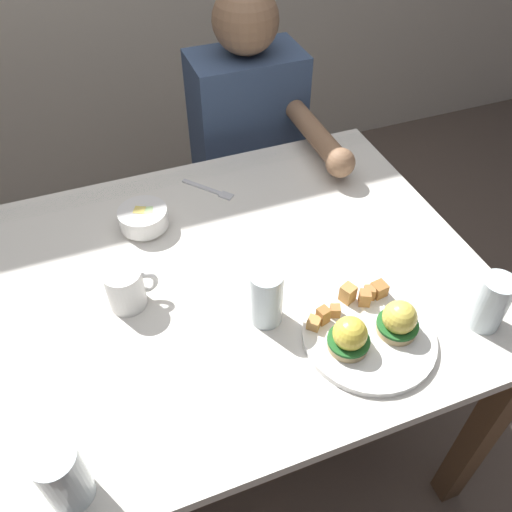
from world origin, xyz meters
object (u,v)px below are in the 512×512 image
at_px(water_glass_far, 266,300).
at_px(diner_person, 251,146).
at_px(eggs_benedict_plate, 370,331).
at_px(fork, 211,190).
at_px(dining_table, 219,309).
at_px(fruit_bowl, 143,218).
at_px(water_glass_near, 64,478).
at_px(coffee_mug, 126,286).
at_px(water_glass_extra, 489,306).

relative_size(water_glass_far, diner_person, 0.12).
bearing_deg(eggs_benedict_plate, fork, 105.11).
bearing_deg(dining_table, fruit_bowl, 116.19).
distance_m(eggs_benedict_plate, fork, 0.60).
height_order(fork, water_glass_near, water_glass_near).
bearing_deg(eggs_benedict_plate, water_glass_near, -170.47).
distance_m(fruit_bowl, water_glass_far, 0.41).
bearing_deg(fruit_bowl, fork, 22.86).
relative_size(fruit_bowl, water_glass_near, 0.91).
xyz_separation_m(dining_table, diner_person, (0.31, 0.60, 0.02)).
distance_m(dining_table, diner_person, 0.67).
bearing_deg(diner_person, coffee_mug, -130.07).
bearing_deg(diner_person, eggs_benedict_plate, -94.46).
relative_size(fork, water_glass_near, 0.99).
xyz_separation_m(dining_table, fork, (0.08, 0.31, 0.11)).
height_order(eggs_benedict_plate, diner_person, diner_person).
bearing_deg(water_glass_near, water_glass_far, 27.90).
distance_m(coffee_mug, diner_person, 0.79).
bearing_deg(water_glass_extra, fruit_bowl, 137.61).
bearing_deg(dining_table, water_glass_near, -134.54).
bearing_deg(water_glass_near, coffee_mug, 65.99).
distance_m(water_glass_extra, diner_person, 0.94).
relative_size(dining_table, fruit_bowl, 10.00).
distance_m(fruit_bowl, water_glass_near, 0.64).
bearing_deg(water_glass_near, dining_table, 45.46).
bearing_deg(fork, diner_person, 52.30).
bearing_deg(fork, coffee_mug, -132.15).
bearing_deg(dining_table, water_glass_extra, -33.03).
bearing_deg(water_glass_extra, diner_person, 100.77).
height_order(fruit_bowl, water_glass_near, water_glass_near).
xyz_separation_m(fruit_bowl, coffee_mug, (-0.08, -0.23, 0.02)).
height_order(eggs_benedict_plate, fruit_bowl, eggs_benedict_plate).
relative_size(water_glass_extra, diner_person, 0.11).
xyz_separation_m(fruit_bowl, water_glass_extra, (0.59, -0.54, 0.02)).
distance_m(dining_table, eggs_benedict_plate, 0.38).
relative_size(dining_table, water_glass_near, 9.11).
bearing_deg(diner_person, fork, -127.70).
distance_m(eggs_benedict_plate, diner_person, 0.88).
xyz_separation_m(fork, water_glass_far, (-0.02, -0.45, 0.05)).
distance_m(dining_table, fork, 0.34).
distance_m(coffee_mug, water_glass_extra, 0.75).
relative_size(water_glass_near, water_glass_extra, 1.03).
xyz_separation_m(coffee_mug, diner_person, (0.50, 0.60, -0.14)).
height_order(dining_table, eggs_benedict_plate, eggs_benedict_plate).
xyz_separation_m(eggs_benedict_plate, water_glass_near, (-0.60, -0.10, 0.03)).
height_order(water_glass_extra, diner_person, diner_person).
bearing_deg(eggs_benedict_plate, water_glass_extra, -11.08).
distance_m(water_glass_near, water_glass_extra, 0.84).
bearing_deg(diner_person, water_glass_far, -108.12).
height_order(water_glass_far, water_glass_extra, water_glass_far).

